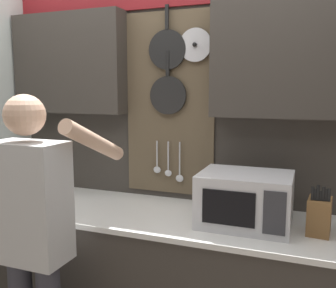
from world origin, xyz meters
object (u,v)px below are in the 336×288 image
Objects in this scene: utensil_crock at (30,186)px; person at (32,226)px; microwave at (245,199)px; knife_block at (319,215)px.

utensil_crock is 0.71m from person.
microwave is 1.85× the size of knife_block.
microwave is at bearing -179.95° from knife_block.
person is (-0.98, -0.52, -0.10)m from microwave.
microwave is 0.38m from knife_block.
microwave is 0.29× the size of person.
microwave is at bearing -0.10° from utensil_crock.
person reaches higher than utensil_crock.
microwave is 1.41× the size of utensil_crock.
person is (0.47, -0.53, -0.04)m from utensil_crock.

